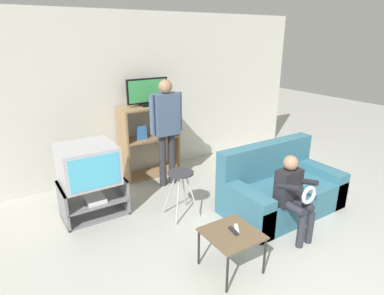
{
  "coord_description": "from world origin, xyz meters",
  "views": [
    {
      "loc": [
        -2.14,
        -1.23,
        2.24
      ],
      "look_at": [
        -0.08,
        1.99,
        0.9
      ],
      "focal_mm": 30.0,
      "sensor_mm": 36.0,
      "label": 1
    }
  ],
  "objects_px": {
    "snack_table": "(232,237)",
    "remote_control_black": "(234,231)",
    "television_flat": "(148,93)",
    "media_shelf": "(150,140)",
    "tv_stand": "(94,198)",
    "remote_control_white": "(237,228)",
    "television_main": "(88,164)",
    "folding_stool": "(181,181)",
    "couch": "(279,189)",
    "person_standing_adult": "(166,123)",
    "person_seated_child": "(293,192)"
  },
  "relations": [
    {
      "from": "tv_stand",
      "to": "media_shelf",
      "type": "bearing_deg",
      "value": 33.03
    },
    {
      "from": "television_main",
      "to": "remote_control_white",
      "type": "relative_size",
      "value": 4.68
    },
    {
      "from": "television_main",
      "to": "person_standing_adult",
      "type": "bearing_deg",
      "value": 12.16
    },
    {
      "from": "remote_control_white",
      "to": "couch",
      "type": "relative_size",
      "value": 0.09
    },
    {
      "from": "folding_stool",
      "to": "television_flat",
      "type": "bearing_deg",
      "value": 79.91
    },
    {
      "from": "snack_table",
      "to": "person_seated_child",
      "type": "bearing_deg",
      "value": 5.3
    },
    {
      "from": "folding_stool",
      "to": "remote_control_white",
      "type": "distance_m",
      "value": 1.14
    },
    {
      "from": "tv_stand",
      "to": "folding_stool",
      "type": "distance_m",
      "value": 1.17
    },
    {
      "from": "folding_stool",
      "to": "snack_table",
      "type": "bearing_deg",
      "value": -95.26
    },
    {
      "from": "person_standing_adult",
      "to": "media_shelf",
      "type": "bearing_deg",
      "value": 97.14
    },
    {
      "from": "snack_table",
      "to": "couch",
      "type": "bearing_deg",
      "value": 24.45
    },
    {
      "from": "snack_table",
      "to": "remote_control_black",
      "type": "xyz_separation_m",
      "value": [
        0.03,
        0.01,
        0.05
      ]
    },
    {
      "from": "couch",
      "to": "folding_stool",
      "type": "bearing_deg",
      "value": 155.34
    },
    {
      "from": "person_seated_child",
      "to": "tv_stand",
      "type": "bearing_deg",
      "value": 136.57
    },
    {
      "from": "folding_stool",
      "to": "person_standing_adult",
      "type": "xyz_separation_m",
      "value": [
        0.3,
        0.92,
        0.5
      ]
    },
    {
      "from": "folding_stool",
      "to": "remote_control_white",
      "type": "bearing_deg",
      "value": -91.48
    },
    {
      "from": "folding_stool",
      "to": "tv_stand",
      "type": "bearing_deg",
      "value": 146.26
    },
    {
      "from": "couch",
      "to": "person_standing_adult",
      "type": "distance_m",
      "value": 1.88
    },
    {
      "from": "snack_table",
      "to": "television_main",
      "type": "bearing_deg",
      "value": 115.68
    },
    {
      "from": "tv_stand",
      "to": "media_shelf",
      "type": "xyz_separation_m",
      "value": [
        1.19,
        0.77,
        0.37
      ]
    },
    {
      "from": "remote_control_black",
      "to": "snack_table",
      "type": "bearing_deg",
      "value": -157.33
    },
    {
      "from": "television_flat",
      "to": "remote_control_black",
      "type": "bearing_deg",
      "value": -97.41
    },
    {
      "from": "folding_stool",
      "to": "remote_control_black",
      "type": "relative_size",
      "value": 4.29
    },
    {
      "from": "media_shelf",
      "to": "television_flat",
      "type": "relative_size",
      "value": 1.7
    },
    {
      "from": "media_shelf",
      "to": "television_main",
      "type": "bearing_deg",
      "value": -147.81
    },
    {
      "from": "television_main",
      "to": "television_flat",
      "type": "height_order",
      "value": "television_flat"
    },
    {
      "from": "remote_control_black",
      "to": "couch",
      "type": "height_order",
      "value": "couch"
    },
    {
      "from": "folding_stool",
      "to": "remote_control_black",
      "type": "bearing_deg",
      "value": -94.02
    },
    {
      "from": "tv_stand",
      "to": "folding_stool",
      "type": "relative_size",
      "value": 1.28
    },
    {
      "from": "media_shelf",
      "to": "snack_table",
      "type": "height_order",
      "value": "media_shelf"
    },
    {
      "from": "remote_control_white",
      "to": "person_standing_adult",
      "type": "distance_m",
      "value": 2.16
    },
    {
      "from": "television_flat",
      "to": "snack_table",
      "type": "bearing_deg",
      "value": -97.95
    },
    {
      "from": "television_main",
      "to": "folding_stool",
      "type": "relative_size",
      "value": 1.09
    },
    {
      "from": "tv_stand",
      "to": "person_seated_child",
      "type": "height_order",
      "value": "person_seated_child"
    },
    {
      "from": "television_main",
      "to": "couch",
      "type": "xyz_separation_m",
      "value": [
        2.18,
        -1.2,
        -0.44
      ]
    },
    {
      "from": "television_main",
      "to": "couch",
      "type": "bearing_deg",
      "value": -28.84
    },
    {
      "from": "media_shelf",
      "to": "person_standing_adult",
      "type": "height_order",
      "value": "person_standing_adult"
    },
    {
      "from": "television_flat",
      "to": "remote_control_white",
      "type": "height_order",
      "value": "television_flat"
    },
    {
      "from": "television_main",
      "to": "remote_control_white",
      "type": "height_order",
      "value": "television_main"
    },
    {
      "from": "media_shelf",
      "to": "snack_table",
      "type": "distance_m",
      "value": 2.6
    },
    {
      "from": "folding_stool",
      "to": "couch",
      "type": "bearing_deg",
      "value": -24.66
    },
    {
      "from": "media_shelf",
      "to": "television_flat",
      "type": "height_order",
      "value": "television_flat"
    },
    {
      "from": "folding_stool",
      "to": "person_standing_adult",
      "type": "bearing_deg",
      "value": 71.84
    },
    {
      "from": "media_shelf",
      "to": "person_seated_child",
      "type": "bearing_deg",
      "value": -76.26
    },
    {
      "from": "person_standing_adult",
      "to": "person_seated_child",
      "type": "height_order",
      "value": "person_standing_adult"
    },
    {
      "from": "snack_table",
      "to": "person_standing_adult",
      "type": "bearing_deg",
      "value": 78.87
    },
    {
      "from": "remote_control_black",
      "to": "person_standing_adult",
      "type": "height_order",
      "value": "person_standing_adult"
    },
    {
      "from": "television_main",
      "to": "couch",
      "type": "distance_m",
      "value": 2.53
    },
    {
      "from": "person_standing_adult",
      "to": "folding_stool",
      "type": "bearing_deg",
      "value": -108.16
    },
    {
      "from": "television_main",
      "to": "television_flat",
      "type": "xyz_separation_m",
      "value": [
        1.23,
        0.79,
        0.67
      ]
    }
  ]
}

